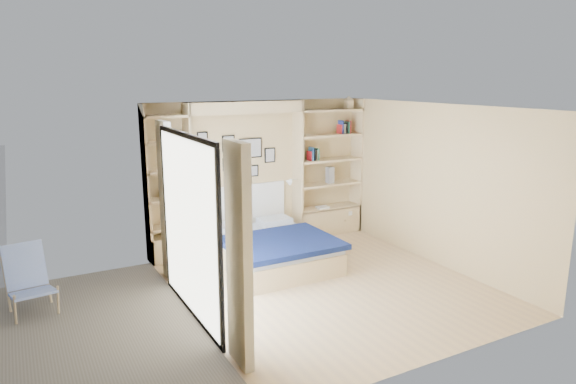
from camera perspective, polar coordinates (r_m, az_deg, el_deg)
ground at (r=7.43m, az=4.30°, el=-10.21°), size 4.50×4.50×0.00m
room_shell at (r=8.20m, az=-3.60°, el=-0.10°), size 4.50×4.50×4.50m
bed at (r=8.08m, az=-1.87°, el=-6.25°), size 1.63×2.15×1.07m
photo_gallery at (r=8.71m, az=-6.00°, el=4.13°), size 1.48×0.02×0.82m
reading_lamps at (r=8.66m, az=-4.43°, el=0.73°), size 1.92×0.12×0.15m
shelf_decor at (r=9.26m, az=3.26°, el=5.20°), size 3.61×0.23×2.03m
deck at (r=6.43m, az=-24.95°, el=-15.27°), size 3.20×4.00×0.05m
deck_chair at (r=7.27m, az=-26.84°, el=-8.72°), size 0.61×0.89×0.84m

